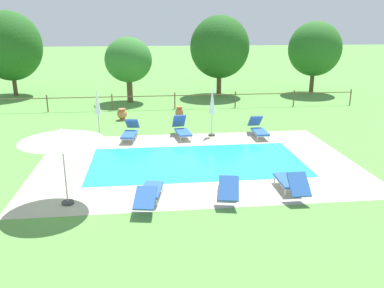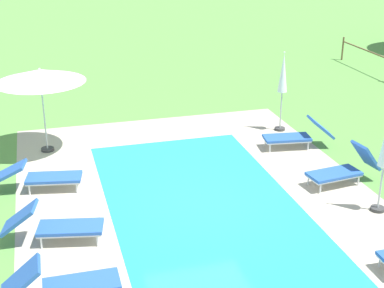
% 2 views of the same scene
% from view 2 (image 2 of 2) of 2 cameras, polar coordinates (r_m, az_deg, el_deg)
% --- Properties ---
extents(ground_plane, '(160.00, 160.00, 0.00)m').
position_cam_2_polar(ground_plane, '(12.95, 1.23, -6.33)').
color(ground_plane, '#599342').
extents(pool_deck_paving, '(12.33, 8.25, 0.01)m').
position_cam_2_polar(pool_deck_paving, '(12.95, 1.23, -6.32)').
color(pool_deck_paving, '#B2A893').
rests_on(pool_deck_paving, ground).
extents(swimming_pool_water, '(8.30, 4.22, 0.01)m').
position_cam_2_polar(swimming_pool_water, '(12.95, 1.23, -6.31)').
color(swimming_pool_water, '#23A8C1').
rests_on(swimming_pool_water, ground).
extents(pool_coping_rim, '(8.78, 4.70, 0.01)m').
position_cam_2_polar(pool_coping_rim, '(12.95, 1.23, -6.30)').
color(pool_coping_rim, '#C0B59F').
rests_on(pool_coping_rim, ground).
extents(sun_lounger_north_near_steps, '(0.86, 2.03, 0.88)m').
position_cam_2_polar(sun_lounger_north_near_steps, '(16.30, 10.48, 0.89)').
color(sun_lounger_north_near_steps, '#2856A8').
rests_on(sun_lounger_north_near_steps, ground).
extents(sun_lounger_north_mid, '(0.99, 2.07, 0.85)m').
position_cam_2_polar(sun_lounger_north_mid, '(11.81, -13.54, -7.93)').
color(sun_lounger_north_mid, '#2856A8').
rests_on(sun_lounger_north_mid, ground).
extents(sun_lounger_north_end, '(0.96, 2.14, 0.72)m').
position_cam_2_polar(sun_lounger_north_end, '(14.04, -14.93, -3.16)').
color(sun_lounger_north_end, '#2856A8').
rests_on(sun_lounger_north_end, ground).
extents(sun_lounger_south_near_corner, '(0.83, 1.91, 1.00)m').
position_cam_2_polar(sun_lounger_south_near_corner, '(14.35, 14.97, -2.42)').
color(sun_lounger_south_near_corner, '#2856A8').
rests_on(sun_lounger_south_near_corner, ground).
extents(sun_lounger_south_mid, '(0.62, 1.98, 0.87)m').
position_cam_2_polar(sun_lounger_south_mid, '(10.08, -12.71, -13.52)').
color(sun_lounger_south_mid, '#2856A8').
rests_on(sun_lounger_south_mid, ground).
extents(patio_umbrella_open_foreground, '(2.42, 2.42, 2.38)m').
position_cam_2_polar(patio_umbrella_open_foreground, '(15.78, -15.02, 6.61)').
color(patio_umbrella_open_foreground, '#383838').
rests_on(patio_umbrella_open_foreground, ground).
extents(patio_umbrella_closed_row_mid_west, '(0.32, 0.32, 2.45)m').
position_cam_2_polar(patio_umbrella_closed_row_mid_west, '(17.19, 9.12, 6.58)').
color(patio_umbrella_closed_row_mid_west, '#383838').
rests_on(patio_umbrella_closed_row_mid_west, ground).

